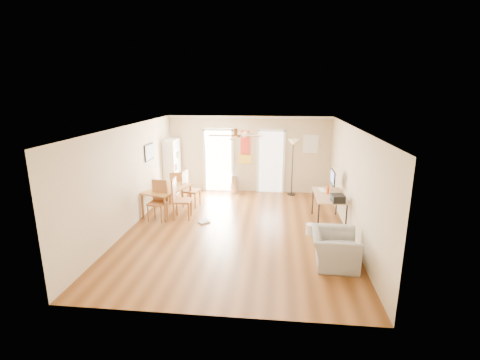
# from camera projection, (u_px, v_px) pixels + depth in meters

# --- Properties ---
(floor) EXTENTS (7.00, 7.00, 0.00)m
(floor) POSITION_uv_depth(u_px,v_px,m) (238.00, 230.00, 8.86)
(floor) COLOR brown
(floor) RESTS_ON ground
(ceiling) EXTENTS (5.50, 7.00, 0.00)m
(ceiling) POSITION_uv_depth(u_px,v_px,m) (237.00, 127.00, 8.20)
(ceiling) COLOR silver
(ceiling) RESTS_ON floor
(wall_back) EXTENTS (5.50, 0.04, 2.60)m
(wall_back) POSITION_uv_depth(u_px,v_px,m) (249.00, 154.00, 11.89)
(wall_back) COLOR beige
(wall_back) RESTS_ON floor
(wall_front) EXTENTS (5.50, 0.04, 2.60)m
(wall_front) POSITION_uv_depth(u_px,v_px,m) (211.00, 240.00, 5.16)
(wall_front) COLOR beige
(wall_front) RESTS_ON floor
(wall_left) EXTENTS (0.04, 7.00, 2.60)m
(wall_left) POSITION_uv_depth(u_px,v_px,m) (129.00, 177.00, 8.81)
(wall_left) COLOR beige
(wall_left) RESTS_ON floor
(wall_right) EXTENTS (0.04, 7.00, 2.60)m
(wall_right) POSITION_uv_depth(u_px,v_px,m) (353.00, 183.00, 8.25)
(wall_right) COLOR beige
(wall_right) RESTS_ON floor
(crown_molding) EXTENTS (5.50, 7.00, 0.08)m
(crown_molding) POSITION_uv_depth(u_px,v_px,m) (237.00, 129.00, 8.21)
(crown_molding) COLOR white
(crown_molding) RESTS_ON wall_back
(kitchen_doorway) EXTENTS (0.90, 0.10, 2.10)m
(kitchen_doorway) POSITION_uv_depth(u_px,v_px,m) (219.00, 161.00, 12.05)
(kitchen_doorway) COLOR white
(kitchen_doorway) RESTS_ON wall_back
(bathroom_doorway) EXTENTS (0.80, 0.10, 2.10)m
(bathroom_doorway) POSITION_uv_depth(u_px,v_px,m) (271.00, 162.00, 11.87)
(bathroom_doorway) COLOR white
(bathroom_doorway) RESTS_ON wall_back
(wall_decal) EXTENTS (0.46, 0.03, 1.10)m
(wall_decal) POSITION_uv_depth(u_px,v_px,m) (245.00, 147.00, 11.83)
(wall_decal) COLOR red
(wall_decal) RESTS_ON wall_back
(ac_grille) EXTENTS (0.50, 0.04, 0.60)m
(ac_grille) POSITION_uv_depth(u_px,v_px,m) (310.00, 144.00, 11.56)
(ac_grille) COLOR white
(ac_grille) RESTS_ON wall_back
(framed_poster) EXTENTS (0.04, 0.66, 0.48)m
(framed_poster) POSITION_uv_depth(u_px,v_px,m) (149.00, 152.00, 10.05)
(framed_poster) COLOR black
(framed_poster) RESTS_ON wall_left
(ceiling_fan) EXTENTS (1.24, 1.24, 0.20)m
(ceiling_fan) POSITION_uv_depth(u_px,v_px,m) (236.00, 136.00, 7.95)
(ceiling_fan) COLOR #593819
(ceiling_fan) RESTS_ON ceiling
(bookshelf) EXTENTS (0.40, 0.85, 1.86)m
(bookshelf) POSITION_uv_depth(u_px,v_px,m) (172.00, 167.00, 11.72)
(bookshelf) COLOR white
(bookshelf) RESTS_ON floor
(dining_table) EXTENTS (1.25, 1.63, 0.72)m
(dining_table) POSITION_uv_depth(u_px,v_px,m) (168.00, 200.00, 10.04)
(dining_table) COLOR olive
(dining_table) RESTS_ON floor
(dining_chair_right_a) EXTENTS (0.51, 0.51, 1.09)m
(dining_chair_right_a) POSITION_uv_depth(u_px,v_px,m) (191.00, 189.00, 10.52)
(dining_chair_right_a) COLOR #A97836
(dining_chair_right_a) RESTS_ON floor
(dining_chair_right_b) EXTENTS (0.50, 0.50, 1.13)m
(dining_chair_right_b) POSITION_uv_depth(u_px,v_px,m) (182.00, 199.00, 9.52)
(dining_chair_right_b) COLOR #A76336
(dining_chair_right_b) RESTS_ON floor
(dining_chair_near) EXTENTS (0.49, 0.49, 1.07)m
(dining_chair_near) POSITION_uv_depth(u_px,v_px,m) (157.00, 201.00, 9.39)
(dining_chair_near) COLOR #9A6431
(dining_chair_near) RESTS_ON floor
(dining_chair_far) EXTENTS (0.46, 0.46, 0.91)m
(dining_chair_far) POSITION_uv_depth(u_px,v_px,m) (176.00, 186.00, 11.19)
(dining_chair_far) COLOR #A77736
(dining_chair_far) RESTS_ON floor
(trash_can) EXTENTS (0.33, 0.33, 0.64)m
(trash_can) POSITION_uv_depth(u_px,v_px,m) (234.00, 184.00, 11.89)
(trash_can) COLOR #BABABC
(trash_can) RESTS_ON floor
(torchiere_lamp) EXTENTS (0.41, 0.41, 1.88)m
(torchiere_lamp) POSITION_uv_depth(u_px,v_px,m) (292.00, 168.00, 11.55)
(torchiere_lamp) COLOR black
(torchiere_lamp) RESTS_ON floor
(computer_desk) EXTENTS (0.74, 1.49, 0.80)m
(computer_desk) POSITION_uv_depth(u_px,v_px,m) (328.00, 209.00, 9.17)
(computer_desk) COLOR tan
(computer_desk) RESTS_ON floor
(imac) EXTENTS (0.26, 0.58, 0.55)m
(imac) POSITION_uv_depth(u_px,v_px,m) (333.00, 180.00, 9.42)
(imac) COLOR black
(imac) RESTS_ON computer_desk
(keyboard) EXTENTS (0.16, 0.42, 0.02)m
(keyboard) POSITION_uv_depth(u_px,v_px,m) (322.00, 190.00, 9.45)
(keyboard) COLOR white
(keyboard) RESTS_ON computer_desk
(printer) EXTENTS (0.33, 0.37, 0.18)m
(printer) POSITION_uv_depth(u_px,v_px,m) (338.00, 198.00, 8.48)
(printer) COLOR black
(printer) RESTS_ON computer_desk
(orange_bottle) EXTENTS (0.09, 0.09, 0.22)m
(orange_bottle) POSITION_uv_depth(u_px,v_px,m) (328.00, 190.00, 9.10)
(orange_bottle) COLOR #E14B14
(orange_bottle) RESTS_ON computer_desk
(wastebasket_a) EXTENTS (0.24, 0.24, 0.26)m
(wastebasket_a) POSITION_uv_depth(u_px,v_px,m) (311.00, 229.00, 8.54)
(wastebasket_a) COLOR silver
(wastebasket_a) RESTS_ON floor
(floor_cloth) EXTENTS (0.35, 0.34, 0.04)m
(floor_cloth) POSITION_uv_depth(u_px,v_px,m) (204.00, 222.00, 9.31)
(floor_cloth) COLOR #A8A8A2
(floor_cloth) RESTS_ON floor
(armchair) EXTENTS (0.97, 1.09, 0.68)m
(armchair) POSITION_uv_depth(u_px,v_px,m) (334.00, 249.00, 7.05)
(armchair) COLOR gray
(armchair) RESTS_ON floor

